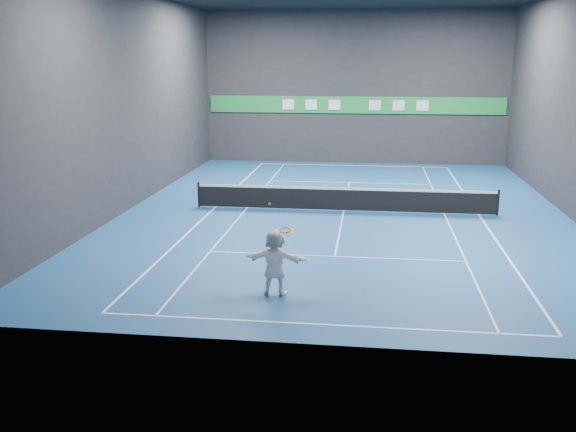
# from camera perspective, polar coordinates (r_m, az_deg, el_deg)

# --- Properties ---
(ground) EXTENTS (26.00, 26.00, 0.00)m
(ground) POSITION_cam_1_polar(r_m,az_deg,el_deg) (26.85, 4.98, 0.45)
(ground) COLOR navy
(ground) RESTS_ON ground
(wall_back) EXTENTS (18.00, 0.10, 9.00)m
(wall_back) POSITION_cam_1_polar(r_m,az_deg,el_deg) (39.16, 5.98, 11.26)
(wall_back) COLOR #272729
(wall_back) RESTS_ON ground
(wall_front) EXTENTS (18.00, 0.10, 9.00)m
(wall_front) POSITION_cam_1_polar(r_m,az_deg,el_deg) (13.26, 2.88, 6.56)
(wall_front) COLOR #272729
(wall_front) RESTS_ON ground
(wall_left) EXTENTS (0.10, 26.00, 9.00)m
(wall_left) POSITION_cam_1_polar(r_m,az_deg,el_deg) (28.02, -13.83, 9.98)
(wall_left) COLOR #272729
(wall_left) RESTS_ON ground
(baseline_near) EXTENTS (10.98, 0.08, 0.01)m
(baseline_near) POSITION_cam_1_polar(r_m,az_deg,el_deg) (15.53, 3.01, -9.60)
(baseline_near) COLOR white
(baseline_near) RESTS_ON ground
(baseline_far) EXTENTS (10.98, 0.08, 0.01)m
(baseline_far) POSITION_cam_1_polar(r_m,az_deg,el_deg) (38.51, 5.77, 4.49)
(baseline_far) COLOR white
(baseline_far) RESTS_ON ground
(sideline_doubles_left) EXTENTS (0.08, 23.78, 0.01)m
(sideline_doubles_left) POSITION_cam_1_polar(r_m,az_deg,el_deg) (27.61, -6.48, 0.79)
(sideline_doubles_left) COLOR white
(sideline_doubles_left) RESTS_ON ground
(sideline_doubles_right) EXTENTS (0.08, 23.78, 0.01)m
(sideline_doubles_right) POSITION_cam_1_polar(r_m,az_deg,el_deg) (27.20, 16.61, 0.09)
(sideline_doubles_right) COLOR white
(sideline_doubles_right) RESTS_ON ground
(sideline_singles_left) EXTENTS (0.06, 23.78, 0.01)m
(sideline_singles_left) POSITION_cam_1_polar(r_m,az_deg,el_deg) (27.32, -3.66, 0.71)
(sideline_singles_left) COLOR white
(sideline_singles_left) RESTS_ON ground
(sideline_singles_right) EXTENTS (0.06, 23.78, 0.01)m
(sideline_singles_right) POSITION_cam_1_polar(r_m,az_deg,el_deg) (27.00, 13.72, 0.18)
(sideline_singles_right) COLOR white
(sideline_singles_right) RESTS_ON ground
(service_line_near) EXTENTS (8.23, 0.06, 0.01)m
(service_line_near) POSITION_cam_1_polar(r_m,az_deg,el_deg) (20.68, 4.19, -3.59)
(service_line_near) COLOR white
(service_line_near) RESTS_ON ground
(service_line_far) EXTENTS (8.23, 0.06, 0.01)m
(service_line_far) POSITION_cam_1_polar(r_m,az_deg,el_deg) (33.11, 5.47, 2.98)
(service_line_far) COLOR white
(service_line_far) RESTS_ON ground
(center_service_line) EXTENTS (0.06, 12.80, 0.01)m
(center_service_line) POSITION_cam_1_polar(r_m,az_deg,el_deg) (26.85, 4.98, 0.45)
(center_service_line) COLOR white
(center_service_line) RESTS_ON ground
(player) EXTENTS (1.72, 0.69, 1.80)m
(player) POSITION_cam_1_polar(r_m,az_deg,el_deg) (17.12, -1.19, -4.12)
(player) COLOR white
(player) RESTS_ON ground
(tennis_ball) EXTENTS (0.06, 0.06, 0.06)m
(tennis_ball) POSITION_cam_1_polar(r_m,az_deg,el_deg) (16.83, -1.65, 1.08)
(tennis_ball) COLOR #C8F629
(tennis_ball) RESTS_ON player
(tennis_net) EXTENTS (12.50, 0.10, 1.07)m
(tennis_net) POSITION_cam_1_polar(r_m,az_deg,el_deg) (26.73, 5.00, 1.57)
(tennis_net) COLOR black
(tennis_net) RESTS_ON ground
(sponsor_banner) EXTENTS (17.64, 0.11, 1.00)m
(sponsor_banner) POSITION_cam_1_polar(r_m,az_deg,el_deg) (39.15, 5.94, 9.79)
(sponsor_banner) COLOR #1E8D39
(sponsor_banner) RESTS_ON wall_back
(tennis_racket) EXTENTS (0.51, 0.37, 0.49)m
(tennis_racket) POSITION_cam_1_polar(r_m,az_deg,el_deg) (16.89, -0.23, -1.41)
(tennis_racket) COLOR red
(tennis_racket) RESTS_ON player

